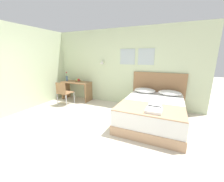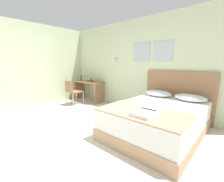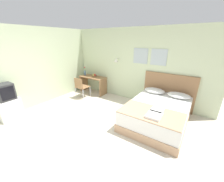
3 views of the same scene
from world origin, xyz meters
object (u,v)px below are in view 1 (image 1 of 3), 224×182
bed (152,112)px  throw_blanket (149,109)px  headboard (158,91)px  desk_chair (63,92)px  pillow_right (170,93)px  desk (77,87)px  folded_towel_mid_bed (154,110)px  fruit_bowl (78,81)px  folded_towel_near_foot (155,105)px  pillow_left (145,90)px  flower_vase (67,78)px

bed → throw_blanket: size_ratio=1.41×
headboard → desk_chair: (-3.10, -1.00, -0.11)m
headboard → pillow_right: size_ratio=2.49×
headboard → desk: (-3.08, -0.29, -0.09)m
bed → desk_chair: desk_chair is taller
folded_towel_mid_bed → fruit_bowl: fruit_bowl is taller
headboard → folded_towel_near_foot: headboard is taller
pillow_left → folded_towel_near_foot: (0.47, -1.25, -0.02)m
pillow_left → desk_chair: bearing=-165.4°
throw_blanket → headboard: bearing=90.0°
flower_vase → headboard: bearing=4.3°
desk → desk_chair: size_ratio=1.40×
folded_towel_near_foot → folded_towel_mid_bed: (0.01, -0.29, 0.00)m
bed → fruit_bowl: 3.15m
pillow_right → flower_vase: size_ratio=1.80×
pillow_right → desk: bearing=-180.0°
folded_towel_mid_bed → flower_vase: 4.00m
folded_towel_near_foot → folded_towel_mid_bed: 0.29m
throw_blanket → fruit_bowl: size_ratio=6.55×
desk_chair → fruit_bowl: 0.79m
desk_chair → flower_vase: bearing=122.0°
pillow_right → folded_towel_near_foot: size_ratio=1.97×
desk → flower_vase: flower_vase is taller
bed → pillow_left: bearing=115.2°
pillow_left → flower_vase: bearing=179.6°
pillow_right → folded_towel_mid_bed: (-0.25, -1.54, -0.02)m
desk_chair → desk: bearing=88.2°
bed → pillow_right: pillow_right is taller
throw_blanket → flower_vase: (-3.56, 1.42, 0.27)m
desk → desk_chair: desk_chair is taller
pillow_right → desk: size_ratio=0.57×
pillow_right → desk_chair: 3.54m
throw_blanket → flower_vase: flower_vase is taller
pillow_left → folded_towel_near_foot: 1.33m
flower_vase → bed: bearing=-12.8°
fruit_bowl → flower_vase: flower_vase is taller
headboard → desk: size_ratio=1.42×
desk → pillow_left: bearing=0.0°
headboard → throw_blanket: (0.00, -1.68, -0.01)m
pillow_left → pillow_right: (0.74, 0.00, 0.00)m
pillow_right → throw_blanket: size_ratio=0.45×
bed → flower_vase: (-3.56, 0.81, 0.57)m
pillow_right → desk_chair: (-3.47, -0.71, -0.16)m
pillow_right → fruit_bowl: 3.38m
flower_vase → desk_chair: bearing=-58.0°
folded_towel_mid_bed → desk: desk is taller
desk → fruit_bowl: fruit_bowl is taller
headboard → flower_vase: size_ratio=4.49×
headboard → fruit_bowl: size_ratio=7.28×
pillow_right → fruit_bowl: size_ratio=2.93×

